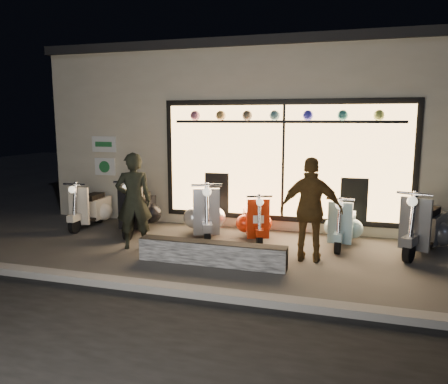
{
  "coord_description": "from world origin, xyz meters",
  "views": [
    {
      "loc": [
        2.25,
        -7.44,
        2.45
      ],
      "look_at": [
        -0.14,
        0.6,
        1.05
      ],
      "focal_mm": 35.0,
      "sensor_mm": 36.0,
      "label": 1
    }
  ],
  "objects_px": {
    "graffiti_barrier": "(212,253)",
    "scooter_red": "(255,220)",
    "woman": "(311,210)",
    "scooter_silver": "(205,214)",
    "man": "(134,201)"
  },
  "relations": [
    {
      "from": "graffiti_barrier",
      "to": "scooter_red",
      "type": "xyz_separation_m",
      "value": [
        0.34,
        1.83,
        0.19
      ]
    },
    {
      "from": "graffiti_barrier",
      "to": "woman",
      "type": "bearing_deg",
      "value": 23.56
    },
    {
      "from": "scooter_silver",
      "to": "woman",
      "type": "distance_m",
      "value": 2.6
    },
    {
      "from": "man",
      "to": "scooter_red",
      "type": "bearing_deg",
      "value": -175.53
    },
    {
      "from": "man",
      "to": "scooter_silver",
      "type": "bearing_deg",
      "value": -155.99
    },
    {
      "from": "scooter_silver",
      "to": "man",
      "type": "height_order",
      "value": "man"
    },
    {
      "from": "scooter_red",
      "to": "man",
      "type": "xyz_separation_m",
      "value": [
        -2.06,
        -1.32,
        0.53
      ]
    },
    {
      "from": "graffiti_barrier",
      "to": "man",
      "type": "relative_size",
      "value": 1.4
    },
    {
      "from": "man",
      "to": "woman",
      "type": "height_order",
      "value": "man"
    },
    {
      "from": "graffiti_barrier",
      "to": "woman",
      "type": "relative_size",
      "value": 1.41
    },
    {
      "from": "scooter_silver",
      "to": "woman",
      "type": "bearing_deg",
      "value": -47.14
    },
    {
      "from": "graffiti_barrier",
      "to": "scooter_red",
      "type": "height_order",
      "value": "scooter_red"
    },
    {
      "from": "scooter_silver",
      "to": "man",
      "type": "distance_m",
      "value": 1.67
    },
    {
      "from": "graffiti_barrier",
      "to": "scooter_silver",
      "type": "xyz_separation_m",
      "value": [
        -0.73,
        1.78,
        0.27
      ]
    },
    {
      "from": "scooter_red",
      "to": "man",
      "type": "bearing_deg",
      "value": -167.03
    }
  ]
}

